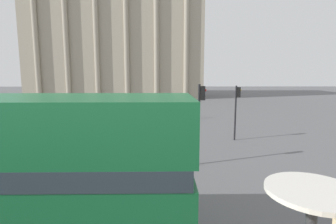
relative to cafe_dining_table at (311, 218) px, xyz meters
name	(u,v)px	position (x,y,z in m)	size (l,w,h in m)	color
cafe_dining_table	(311,218)	(0.00, 0.00, 0.00)	(0.60, 0.60, 0.73)	#2D2D30
plaza_building_left	(118,39)	(-10.35, 54.81, 8.30)	(34.39, 15.99, 23.97)	#A39984
traffic_light_near	(200,113)	(0.90, 11.45, -1.00)	(0.42, 0.24, 4.13)	black
traffic_light_mid	(237,105)	(4.14, 16.46, -1.18)	(0.42, 0.24, 3.84)	black
pedestrian_blue	(188,109)	(1.57, 25.28, -2.65)	(0.32, 0.32, 1.80)	#282B33
pedestrian_white	(40,137)	(-8.10, 13.26, -2.63)	(0.32, 0.32, 1.81)	#282B33
pedestrian_red	(45,126)	(-9.19, 16.41, -2.65)	(0.32, 0.32, 1.79)	#282B33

